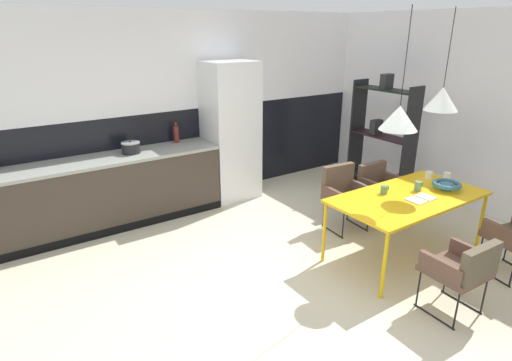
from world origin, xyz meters
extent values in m
plane|color=beige|center=(0.00, 0.00, 0.00)|extent=(8.46, 8.46, 0.00)
cube|color=black|center=(0.00, 2.79, 0.67)|extent=(6.50, 0.12, 1.33)
cube|color=white|center=(0.00, 2.79, 2.00)|extent=(6.50, 0.12, 1.33)
cube|color=white|center=(3.19, 0.00, 1.33)|extent=(0.12, 5.71, 2.66)
cube|color=#3C3229|center=(-1.44, 2.43, 0.43)|extent=(3.32, 0.60, 0.87)
cube|color=#989A91|center=(-1.44, 2.43, 0.89)|extent=(3.35, 0.63, 0.04)
cube|color=black|center=(-1.44, 2.13, 0.05)|extent=(3.32, 0.01, 0.10)
cube|color=silver|center=(0.60, 2.43, 1.00)|extent=(0.71, 0.60, 1.99)
cube|color=#EFB112|center=(1.26, -0.18, 0.71)|extent=(1.72, 0.89, 0.03)
cylinder|color=yellow|center=(0.44, 0.22, 0.35)|extent=(0.04, 0.04, 0.70)
cylinder|color=#F0B014|center=(2.08, 0.22, 0.35)|extent=(0.04, 0.04, 0.70)
cylinder|color=#EAB90C|center=(0.44, -0.59, 0.35)|extent=(0.04, 0.04, 0.70)
cylinder|color=yellow|center=(2.08, -0.59, 0.35)|extent=(0.04, 0.04, 0.70)
cube|color=brown|center=(1.21, 0.65, 0.41)|extent=(0.52, 0.50, 0.06)
cube|color=brown|center=(1.23, 0.85, 0.62)|extent=(0.46, 0.12, 0.37)
cube|color=brown|center=(1.43, 0.63, 0.51)|extent=(0.09, 0.42, 0.14)
cube|color=brown|center=(0.99, 0.67, 0.51)|extent=(0.09, 0.42, 0.14)
cylinder|color=black|center=(1.39, 0.44, 0.19)|extent=(0.02, 0.02, 0.38)
cylinder|color=black|center=(1.00, 0.48, 0.19)|extent=(0.02, 0.02, 0.38)
cylinder|color=black|center=(1.43, 0.82, 0.19)|extent=(0.02, 0.02, 0.38)
cylinder|color=black|center=(1.03, 0.85, 0.19)|extent=(0.02, 0.02, 0.38)
cylinder|color=black|center=(1.41, 0.63, 0.01)|extent=(0.05, 0.41, 0.02)
cylinder|color=black|center=(1.01, 0.66, 0.01)|extent=(0.05, 0.41, 0.02)
cube|color=brown|center=(0.81, -1.05, 0.42)|extent=(0.50, 0.48, 0.06)
cube|color=brown|center=(0.80, -1.25, 0.59)|extent=(0.46, 0.10, 0.30)
cube|color=brown|center=(0.59, -1.04, 0.52)|extent=(0.07, 0.42, 0.14)
cube|color=brown|center=(1.03, -1.06, 0.52)|extent=(0.07, 0.42, 0.14)
cylinder|color=black|center=(0.62, -0.85, 0.19)|extent=(0.02, 0.02, 0.39)
cylinder|color=black|center=(1.02, -0.87, 0.19)|extent=(0.02, 0.02, 0.39)
cylinder|color=black|center=(0.60, -1.23, 0.19)|extent=(0.02, 0.02, 0.39)
cylinder|color=black|center=(1.00, -1.25, 0.19)|extent=(0.02, 0.02, 0.39)
cylinder|color=black|center=(0.61, -1.04, 0.01)|extent=(0.03, 0.41, 0.02)
cylinder|color=black|center=(1.01, -1.06, 0.01)|extent=(0.03, 0.41, 0.02)
cube|color=brown|center=(1.79, 0.58, 0.42)|extent=(0.49, 0.47, 0.06)
cube|color=brown|center=(1.79, 0.78, 0.60)|extent=(0.46, 0.09, 0.29)
cube|color=brown|center=(2.01, 0.58, 0.52)|extent=(0.06, 0.41, 0.14)
cube|color=brown|center=(1.57, 0.59, 0.52)|extent=(0.06, 0.41, 0.14)
cylinder|color=black|center=(1.99, 0.39, 0.20)|extent=(0.02, 0.02, 0.39)
cylinder|color=black|center=(1.59, 0.40, 0.20)|extent=(0.02, 0.02, 0.39)
cylinder|color=black|center=(1.99, 0.77, 0.20)|extent=(0.02, 0.02, 0.39)
cylinder|color=black|center=(1.59, 0.78, 0.20)|extent=(0.02, 0.02, 0.39)
cylinder|color=black|center=(1.99, 0.58, 0.01)|extent=(0.02, 0.41, 0.02)
cylinder|color=black|center=(1.59, 0.59, 0.01)|extent=(0.02, 0.41, 0.02)
cube|color=brown|center=(1.66, -0.99, 0.52)|extent=(0.13, 0.42, 0.14)
cylinder|color=black|center=(1.72, -0.81, 0.19)|extent=(0.02, 0.02, 0.39)
cylinder|color=black|center=(2.11, -0.89, 0.19)|extent=(0.02, 0.02, 0.39)
cylinder|color=black|center=(1.68, -1.00, 0.01)|extent=(0.10, 0.41, 0.02)
cylinder|color=#33607F|center=(1.76, -0.30, 0.76)|extent=(0.14, 0.14, 0.07)
torus|color=#2D617B|center=(1.76, -0.30, 0.79)|extent=(0.31, 0.31, 0.05)
cube|color=white|center=(1.21, -0.31, 0.73)|extent=(0.16, 0.19, 0.01)
cube|color=white|center=(1.36, -0.31, 0.73)|extent=(0.16, 0.19, 0.01)
cube|color=#4C7F4C|center=(1.29, -0.31, 0.74)|extent=(0.01, 0.19, 0.00)
cylinder|color=#5B8456|center=(1.46, -0.14, 0.78)|extent=(0.08, 0.08, 0.11)
torus|color=#5B8456|center=(1.51, -0.14, 0.79)|extent=(0.07, 0.01, 0.07)
cylinder|color=#5B8456|center=(1.09, 0.01, 0.77)|extent=(0.08, 0.08, 0.09)
torus|color=#5B8456|center=(1.14, 0.01, 0.78)|extent=(0.06, 0.01, 0.06)
cylinder|color=white|center=(2.03, -0.12, 0.78)|extent=(0.08, 0.08, 0.10)
torus|color=white|center=(2.08, -0.12, 0.78)|extent=(0.07, 0.01, 0.07)
cylinder|color=white|center=(1.93, 0.05, 0.77)|extent=(0.08, 0.08, 0.08)
torus|color=white|center=(1.98, 0.05, 0.77)|extent=(0.06, 0.01, 0.06)
cylinder|color=black|center=(-0.87, 2.46, 0.97)|extent=(0.23, 0.23, 0.13)
cylinder|color=gray|center=(-0.87, 2.46, 1.05)|extent=(0.24, 0.24, 0.01)
sphere|color=black|center=(-0.87, 2.46, 1.06)|extent=(0.02, 0.02, 0.02)
cylinder|color=maroon|center=(-0.17, 2.62, 1.02)|extent=(0.07, 0.07, 0.23)
cylinder|color=maroon|center=(-0.17, 2.62, 1.17)|extent=(0.03, 0.03, 0.05)
cube|color=black|center=(2.46, 1.71, 0.85)|extent=(0.30, 0.03, 1.70)
cube|color=black|center=(2.46, 0.73, 0.85)|extent=(0.30, 0.03, 1.70)
cube|color=black|center=(2.46, 1.22, 0.25)|extent=(0.30, 0.96, 0.02)
cube|color=#B73833|center=(2.46, 0.82, 0.35)|extent=(0.18, 0.10, 0.18)
cube|color=black|center=(2.46, 1.22, 0.92)|extent=(0.30, 0.96, 0.02)
cube|color=#262628|center=(2.46, 1.35, 1.04)|extent=(0.18, 0.10, 0.21)
cube|color=black|center=(2.46, 1.22, 1.60)|extent=(0.30, 0.96, 0.02)
cube|color=#262628|center=(2.46, 1.24, 1.71)|extent=(0.18, 0.10, 0.21)
cylinder|color=black|center=(0.92, -0.20, 2.17)|extent=(0.01, 0.01, 0.88)
cone|color=silver|center=(0.92, -0.20, 1.61)|extent=(0.36, 0.36, 0.23)
cylinder|color=black|center=(1.61, -0.18, 2.23)|extent=(0.01, 0.01, 0.77)
cone|color=silver|center=(1.61, -0.18, 1.73)|extent=(0.34, 0.34, 0.24)
camera|label=1|loc=(-2.40, -2.70, 2.42)|focal=29.21mm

